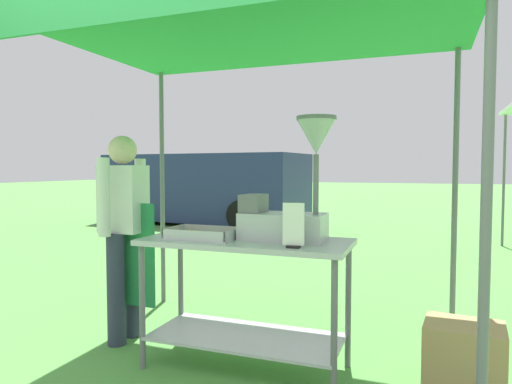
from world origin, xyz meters
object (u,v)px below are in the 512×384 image
at_px(van_navy, 205,188).
at_px(donut_cart, 246,276).
at_px(vendor, 124,226).
at_px(menu_sign, 293,228).
at_px(donut_tray, 201,235).
at_px(donut_fryer, 291,197).
at_px(stall_canopy, 251,35).
at_px(supply_crate, 464,356).

bearing_deg(van_navy, donut_cart, -61.34).
relative_size(vendor, van_navy, 0.32).
bearing_deg(menu_sign, donut_tray, 168.61).
xyz_separation_m(donut_cart, donut_fryer, (0.30, 0.06, 0.54)).
bearing_deg(donut_tray, stall_canopy, 29.73).
height_order(donut_tray, supply_crate, donut_tray).
bearing_deg(menu_sign, donut_cart, 151.90).
height_order(donut_fryer, van_navy, same).
distance_m(stall_canopy, donut_fryer, 1.13).
distance_m(vendor, supply_crate, 2.54).
xyz_separation_m(donut_cart, supply_crate, (1.37, 0.21, -0.43)).
bearing_deg(donut_cart, menu_sign, -28.10).
distance_m(menu_sign, supply_crate, 1.33).
relative_size(donut_tray, van_navy, 0.09).
height_order(stall_canopy, menu_sign, stall_canopy).
height_order(donut_cart, van_navy, van_navy).
bearing_deg(donut_tray, vendor, 165.63).
xyz_separation_m(vendor, van_navy, (-2.87, 7.09, -0.03)).
bearing_deg(donut_cart, donut_fryer, 10.88).
height_order(donut_fryer, vendor, donut_fryer).
bearing_deg(donut_fryer, menu_sign, -70.84).
relative_size(donut_fryer, menu_sign, 2.99).
height_order(stall_canopy, van_navy, stall_canopy).
height_order(menu_sign, vendor, vendor).
bearing_deg(donut_fryer, donut_cart, -169.12).
bearing_deg(van_navy, donut_fryer, -59.35).
bearing_deg(stall_canopy, supply_crate, 4.50).
bearing_deg(vendor, supply_crate, 1.84).
relative_size(stall_canopy, donut_fryer, 3.58).
xyz_separation_m(donut_tray, supply_crate, (1.66, 0.28, -0.70)).
xyz_separation_m(stall_canopy, vendor, (-1.07, 0.03, -1.36)).
relative_size(vendor, supply_crate, 3.26).
bearing_deg(donut_tray, menu_sign, -11.39).
distance_m(donut_fryer, supply_crate, 1.45).
distance_m(stall_canopy, donut_cart, 1.64).
bearing_deg(donut_fryer, donut_tray, -167.87).
xyz_separation_m(stall_canopy, van_navy, (-3.95, 7.12, -1.39)).
relative_size(supply_crate, van_navy, 0.10).
bearing_deg(supply_crate, stall_canopy, -175.50).
xyz_separation_m(donut_fryer, supply_crate, (1.07, 0.15, -0.97)).
distance_m(stall_canopy, vendor, 1.73).
bearing_deg(donut_cart, donut_tray, -166.62).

